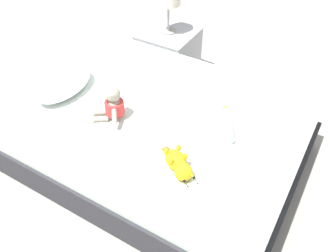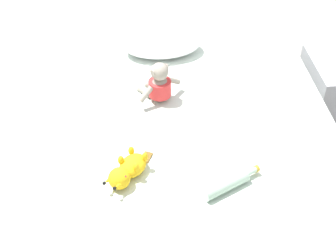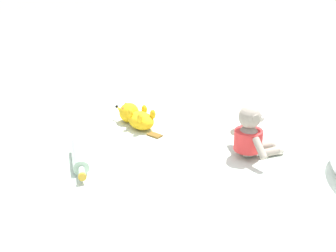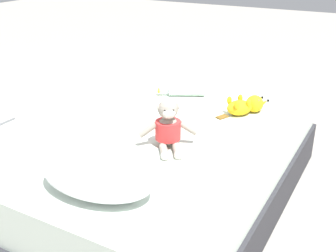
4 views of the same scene
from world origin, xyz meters
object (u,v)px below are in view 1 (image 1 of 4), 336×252
Objects in this scene: plush_monkey at (113,105)px; bedside_lamp at (168,0)px; pillow at (63,83)px; glass_bottle at (228,126)px; nightstand at (168,54)px; bed at (160,136)px; plush_yellow_creature at (179,165)px.

bedside_lamp reaches higher than plush_monkey.
plush_monkey is (-0.05, -0.47, 0.03)m from pillow.
nightstand is at bearing 45.85° from glass_bottle.
plush_monkey is (-0.21, 0.21, 0.34)m from bed.
plush_yellow_creature is at bearing 166.86° from glass_bottle.
plush_yellow_creature is 0.80× the size of bedside_lamp.
pillow is 1.08m from plush_yellow_creature.
bedside_lamp is (1.16, -0.17, 0.21)m from pillow.
bedside_lamp is (1.39, 0.88, 0.22)m from plush_yellow_creature.
glass_bottle is at bearing -69.47° from plush_monkey.
bedside_lamp is (1.21, 0.30, 0.17)m from plush_monkey.
bed is at bearing 95.08° from glass_bottle.
pillow is 1.21m from nightstand.
nightstand is 1.28× the size of bedside_lamp.
pillow is at bearing 103.30° from bed.
bed is 3.95× the size of pillow.
glass_bottle is (0.20, -1.15, -0.03)m from pillow.
bed is 0.76m from pillow.
bedside_lamp is at bearing 0.00° from nightstand.
pillow is 1.66× the size of plush_yellow_creature.
glass_bottle is 1.39m from bedside_lamp.
plush_monkey is 1.26m from bedside_lamp.
nightstand is (1.16, -0.17, -0.31)m from pillow.
plush_monkey is at bearing -165.95° from nightstand.
bed reaches higher than nightstand.
bed is at bearing -44.62° from plush_monkey.
plush_monkey is 0.69× the size of bedside_lamp.
bedside_lamp reaches higher than bed.
pillow reaches higher than nightstand.
plush_monkey is at bearing 72.66° from plush_yellow_creature.
nightstand is at bearing 180.00° from bedside_lamp.
bedside_lamp is at bearing 14.05° from plush_monkey.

